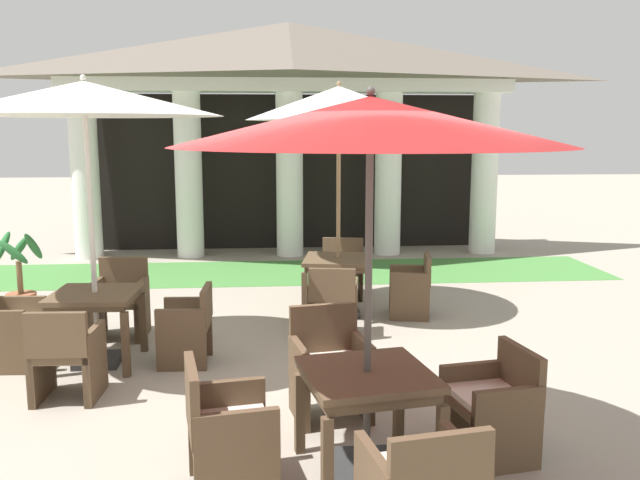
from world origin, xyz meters
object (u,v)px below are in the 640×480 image
object	(u,v)px
patio_umbrella_near_foreground	(370,125)
patio_umbrella_mid_left	(84,101)
patio_chair_mid_left_south	(66,355)
patio_chair_mid_left_north	(120,301)
patio_chair_mid_right_east	(412,286)
patio_chair_mid_right_north	(342,270)
patio_umbrella_mid_right	(339,106)
patio_chair_mid_right_south	(333,302)
patio_chair_mid_left_east	(188,326)
potted_palm_left_edge	(20,288)
patio_table_mid_left	(95,303)
patio_table_near_foreground	(367,386)
patio_chair_mid_left_west	(4,327)
patio_table_mid_right	(338,266)
patio_chair_near_foreground_north	(330,367)
patio_chair_near_foreground_west	(226,432)
patio_chair_near_foreground_east	(493,404)

from	to	relation	value
patio_umbrella_near_foreground	patio_umbrella_mid_left	size ratio (longest dim) A/B	0.91
patio_umbrella_near_foreground	patio_chair_mid_left_south	world-z (taller)	patio_umbrella_near_foreground
patio_chair_mid_left_north	patio_chair_mid_right_east	xyz separation A→B (m)	(3.57, 0.59, -0.03)
patio_chair_mid_right_north	patio_umbrella_mid_right	bearing A→B (deg)	90.00
patio_chair_mid_right_south	patio_chair_mid_left_south	bearing A→B (deg)	-137.16
patio_chair_mid_left_east	patio_umbrella_mid_right	bearing A→B (deg)	-42.66
patio_umbrella_mid_left	potted_palm_left_edge	bearing A→B (deg)	127.29
patio_chair_mid_left_north	potted_palm_left_edge	distance (m)	1.69
patio_chair_mid_left_east	patio_table_mid_left	bearing A→B (deg)	90.00
patio_table_near_foreground	patio_chair_mid_left_west	size ratio (longest dim) A/B	1.20
patio_table_mid_right	patio_table_near_foreground	bearing A→B (deg)	-93.38
patio_chair_near_foreground_north	patio_chair_mid_left_south	xyz separation A→B (m)	(-2.30, 0.53, -0.01)
patio_table_near_foreground	patio_chair_near_foreground_west	xyz separation A→B (m)	(-0.97, -0.17, -0.23)
patio_chair_mid_left_south	patio_chair_mid_left_east	distance (m)	1.31
patio_chair_mid_left_west	patio_chair_mid_left_south	size ratio (longest dim) A/B	0.95
patio_umbrella_mid_left	patio_chair_mid_left_west	distance (m)	2.45
patio_chair_mid_left_south	patio_chair_mid_left_east	size ratio (longest dim) A/B	1.07
patio_umbrella_mid_left	patio_table_mid_right	distance (m)	3.75
patio_table_near_foreground	patio_umbrella_mid_left	world-z (taller)	patio_umbrella_mid_left
patio_chair_near_foreground_north	patio_chair_near_foreground_west	xyz separation A→B (m)	(-0.80, -1.14, -0.01)
patio_table_near_foreground	patio_chair_near_foreground_north	world-z (taller)	patio_chair_near_foreground_north
patio_table_mid_left	patio_table_mid_right	xyz separation A→B (m)	(2.67, 1.68, -0.00)
patio_table_near_foreground	patio_chair_mid_right_north	distance (m)	5.07
patio_chair_mid_left_east	patio_table_mid_right	xyz separation A→B (m)	(1.74, 1.73, 0.25)
patio_chair_near_foreground_west	patio_chair_mid_right_south	size ratio (longest dim) A/B	1.06
patio_table_mid_left	potted_palm_left_edge	size ratio (longest dim) A/B	0.76
patio_chair_near_foreground_west	patio_chair_mid_left_south	world-z (taller)	patio_chair_near_foreground_west
patio_table_near_foreground	patio_chair_mid_left_north	xyz separation A→B (m)	(-2.38, 3.36, -0.21)
patio_umbrella_near_foreground	patio_table_mid_right	size ratio (longest dim) A/B	2.68
patio_table_near_foreground	potted_palm_left_edge	distance (m)	5.72
patio_umbrella_mid_left	patio_chair_mid_left_north	world-z (taller)	patio_umbrella_mid_left
patio_chair_mid_left_east	patio_chair_mid_right_east	bearing A→B (deg)	-57.09
patio_umbrella_near_foreground	patio_chair_mid_right_south	distance (m)	3.76
patio_umbrella_mid_left	patio_chair_mid_left_west	xyz separation A→B (m)	(-0.93, 0.04, -2.27)
patio_chair_near_foreground_west	patio_table_mid_right	world-z (taller)	patio_chair_near_foreground_west
patio_chair_mid_left_north	potted_palm_left_edge	xyz separation A→B (m)	(-1.43, 0.89, -0.03)
patio_chair_mid_left_south	patio_chair_mid_right_east	xyz separation A→B (m)	(3.65, 2.45, -0.02)
patio_chair_mid_left_north	patio_umbrella_near_foreground	bearing A→B (deg)	128.02
patio_chair_mid_left_west	patio_chair_mid_left_east	xyz separation A→B (m)	(1.86, -0.09, -0.01)
patio_chair_mid_left_south	potted_palm_left_edge	bearing A→B (deg)	118.71
patio_umbrella_near_foreground	patio_table_mid_right	distance (m)	4.48
patio_chair_near_foreground_north	patio_table_mid_left	xyz separation A→B (m)	(-2.26, 1.46, 0.23)
patio_chair_mid_left_west	patio_chair_mid_left_east	size ratio (longest dim) A/B	1.02
patio_chair_mid_left_south	patio_chair_mid_left_east	bearing A→B (deg)	45.09
patio_umbrella_near_foreground	patio_chair_mid_left_north	xyz separation A→B (m)	(-2.38, 3.36, -2.00)
patio_chair_mid_left_south	patio_chair_mid_right_north	xyz separation A→B (m)	(2.87, 3.56, -0.02)
patio_table_mid_right	patio_chair_mid_right_south	distance (m)	0.98
patio_umbrella_near_foreground	patio_chair_near_foreground_east	xyz separation A→B (m)	(0.96, 0.17, -2.03)
patio_umbrella_mid_left	potted_palm_left_edge	distance (m)	3.23
patio_chair_mid_right_east	potted_palm_left_edge	xyz separation A→B (m)	(-5.00, 0.30, -0.00)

